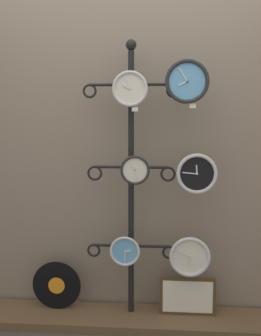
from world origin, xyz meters
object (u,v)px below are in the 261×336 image
object	(u,v)px
clock_middle_center	(135,170)
picture_frame	(188,296)
vinyl_record	(57,285)
clock_top_center	(130,89)
clock_bottom_right	(190,257)
clock_bottom_center	(125,251)
clock_top_right	(187,81)
clock_middle_right	(197,174)
display_stand	(131,234)

from	to	relation	value
clock_middle_center	picture_frame	xyz separation A→B (m)	(0.37, 0.07, -0.90)
vinyl_record	picture_frame	distance (m)	0.94
clock_top_center	clock_bottom_right	world-z (taller)	clock_top_center
clock_bottom_center	clock_top_right	bearing A→B (deg)	0.69
clock_middle_center	clock_middle_right	bearing A→B (deg)	2.75
clock_middle_right	clock_top_center	bearing A→B (deg)	-178.38
clock_middle_center	clock_bottom_center	bearing A→B (deg)	-178.25
clock_bottom_right	clock_top_center	bearing A→B (deg)	-178.54
clock_top_right	vinyl_record	xyz separation A→B (m)	(-0.91, 0.08, -1.43)
clock_middle_center	picture_frame	world-z (taller)	clock_middle_center
clock_top_center	clock_bottom_center	distance (m)	1.09
clock_bottom_right	display_stand	bearing A→B (deg)	168.57
display_stand	clock_top_right	distance (m)	1.11
picture_frame	clock_middle_right	bearing A→B (deg)	-51.67
clock_bottom_center	clock_middle_center	bearing A→B (deg)	1.75
clock_top_right	clock_middle_right	bearing A→B (deg)	12.64
display_stand	clock_bottom_center	world-z (taller)	display_stand
vinyl_record	picture_frame	bearing A→B (deg)	-0.81
display_stand	picture_frame	size ratio (longest dim) A/B	5.01
clock_top_right	clock_middle_right	size ratio (longest dim) A/B	1.05
clock_middle_right	clock_bottom_center	xyz separation A→B (m)	(-0.48, -0.02, -0.53)
display_stand	clock_top_right	size ratio (longest dim) A/B	6.90
display_stand	clock_middle_right	size ratio (longest dim) A/B	7.26
clock_bottom_right	picture_frame	distance (m)	0.31
clock_top_right	picture_frame	xyz separation A→B (m)	(0.03, 0.07, -1.47)
clock_top_right	picture_frame	distance (m)	1.48
clock_top_center	picture_frame	bearing A→B (deg)	9.57
clock_top_right	display_stand	bearing A→B (deg)	165.26
clock_bottom_center	display_stand	bearing A→B (deg)	71.51
clock_bottom_center	vinyl_record	size ratio (longest dim) A/B	0.59
clock_bottom_center	picture_frame	distance (m)	0.56
clock_top_center	picture_frame	xyz separation A→B (m)	(0.40, 0.07, -1.43)
picture_frame	display_stand	bearing A→B (deg)	176.40
clock_middle_center	vinyl_record	xyz separation A→B (m)	(-0.57, 0.09, -0.86)
clock_bottom_center	vinyl_record	xyz separation A→B (m)	(-0.51, 0.09, -0.30)
clock_top_center	clock_bottom_right	bearing A→B (deg)	1.46
clock_bottom_center	picture_frame	bearing A→B (deg)	10.00
picture_frame	clock_top_right	bearing A→B (deg)	-113.90
display_stand	clock_bottom_right	xyz separation A→B (m)	(0.41, -0.08, -0.12)
clock_top_center	vinyl_record	distance (m)	1.49
clock_middle_center	clock_bottom_right	world-z (taller)	clock_middle_center
display_stand	clock_top_right	bearing A→B (deg)	-14.74
clock_middle_right	picture_frame	world-z (taller)	clock_middle_right
clock_middle_right	clock_bottom_right	size ratio (longest dim) A/B	0.97
clock_middle_right	display_stand	bearing A→B (deg)	169.77
display_stand	clock_top_center	world-z (taller)	display_stand
display_stand	clock_top_right	world-z (taller)	display_stand
clock_top_right	vinyl_record	size ratio (longest dim) A/B	0.80
clock_middle_right	picture_frame	bearing A→B (deg)	128.33
clock_top_right	clock_middle_center	world-z (taller)	clock_top_right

